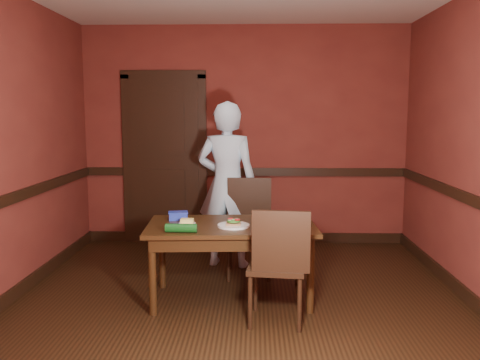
# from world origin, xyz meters

# --- Properties ---
(floor) EXTENTS (4.00, 4.50, 0.01)m
(floor) POSITION_xyz_m (0.00, 0.00, 0.00)
(floor) COLOR black
(floor) RESTS_ON ground
(wall_back) EXTENTS (4.00, 0.02, 2.70)m
(wall_back) POSITION_xyz_m (0.00, 2.25, 1.35)
(wall_back) COLOR maroon
(wall_back) RESTS_ON ground
(wall_front) EXTENTS (4.00, 0.02, 2.70)m
(wall_front) POSITION_xyz_m (0.00, -2.25, 1.35)
(wall_front) COLOR maroon
(wall_front) RESTS_ON ground
(dado_back) EXTENTS (4.00, 0.03, 0.10)m
(dado_back) POSITION_xyz_m (0.00, 2.23, 0.90)
(dado_back) COLOR black
(dado_back) RESTS_ON ground
(dado_left) EXTENTS (0.03, 4.50, 0.10)m
(dado_left) POSITION_xyz_m (-1.99, 0.00, 0.90)
(dado_left) COLOR black
(dado_left) RESTS_ON ground
(baseboard_back) EXTENTS (4.00, 0.03, 0.12)m
(baseboard_back) POSITION_xyz_m (0.00, 2.23, 0.06)
(baseboard_back) COLOR black
(baseboard_back) RESTS_ON ground
(baseboard_left) EXTENTS (0.03, 4.50, 0.12)m
(baseboard_left) POSITION_xyz_m (-1.99, 0.00, 0.06)
(baseboard_left) COLOR black
(baseboard_left) RESTS_ON ground
(baseboard_right) EXTENTS (0.03, 4.50, 0.12)m
(baseboard_right) POSITION_xyz_m (1.99, 0.00, 0.06)
(baseboard_right) COLOR black
(baseboard_right) RESTS_ON ground
(door) EXTENTS (1.05, 0.07, 2.20)m
(door) POSITION_xyz_m (-1.00, 2.22, 1.09)
(door) COLOR black
(door) RESTS_ON ground
(dining_table) EXTENTS (1.49, 0.90, 0.68)m
(dining_table) POSITION_xyz_m (-0.07, 0.23, 0.34)
(dining_table) COLOR black
(dining_table) RESTS_ON floor
(chair_far) EXTENTS (0.46, 0.46, 0.97)m
(chair_far) POSITION_xyz_m (0.07, 0.91, 0.49)
(chair_far) COLOR black
(chair_far) RESTS_ON floor
(chair_near) EXTENTS (0.48, 0.48, 0.93)m
(chair_near) POSITION_xyz_m (0.30, -0.23, 0.46)
(chair_near) COLOR black
(chair_near) RESTS_ON floor
(person) EXTENTS (0.70, 0.52, 1.76)m
(person) POSITION_xyz_m (-0.16, 1.25, 0.88)
(person) COLOR #B3D8EE
(person) RESTS_ON floor
(sandwich_plate) EXTENTS (0.27, 0.27, 0.07)m
(sandwich_plate) POSITION_xyz_m (-0.05, 0.13, 0.70)
(sandwich_plate) COLOR silver
(sandwich_plate) RESTS_ON dining_table
(sauce_jar) EXTENTS (0.08, 0.08, 0.09)m
(sauce_jar) POSITION_xyz_m (0.22, 0.15, 0.73)
(sauce_jar) COLOR #5B993F
(sauce_jar) RESTS_ON dining_table
(cheese_saucer) EXTENTS (0.15, 0.15, 0.05)m
(cheese_saucer) POSITION_xyz_m (-0.46, 0.23, 0.70)
(cheese_saucer) COLOR silver
(cheese_saucer) RESTS_ON dining_table
(food_tub) EXTENTS (0.19, 0.15, 0.07)m
(food_tub) POSITION_xyz_m (-0.56, 0.40, 0.72)
(food_tub) COLOR #273BC5
(food_tub) RESTS_ON dining_table
(wrapped_veg) EXTENTS (0.26, 0.08, 0.07)m
(wrapped_veg) POSITION_xyz_m (-0.46, -0.09, 0.71)
(wrapped_veg) COLOR #104415
(wrapped_veg) RESTS_ON dining_table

